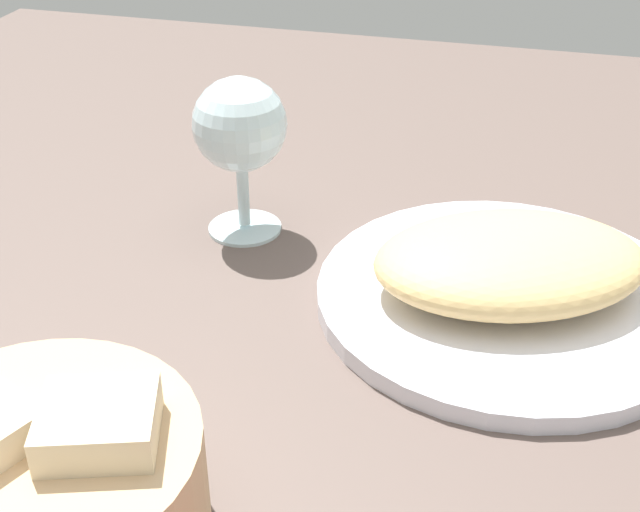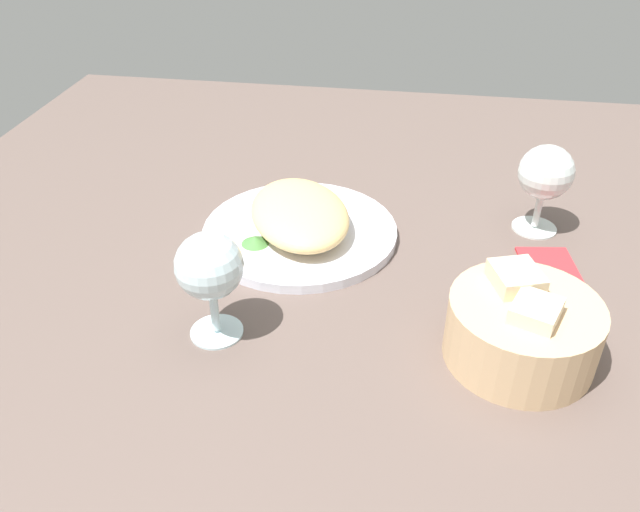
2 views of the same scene
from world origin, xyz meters
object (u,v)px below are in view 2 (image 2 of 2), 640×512
(bread_basket, at_px, (522,328))
(wine_glass_far, at_px, (546,175))
(folded_napkin, at_px, (551,270))
(plate, at_px, (300,232))
(wine_glass_near, at_px, (210,270))

(bread_basket, xyz_separation_m, wine_glass_far, (-0.28, 0.05, 0.05))
(bread_basket, bearing_deg, folded_napkin, 160.25)
(wine_glass_far, relative_size, folded_napkin, 1.18)
(plate, height_order, wine_glass_far, wine_glass_far)
(plate, relative_size, bread_basket, 1.69)
(plate, height_order, wine_glass_near, wine_glass_near)
(plate, height_order, bread_basket, bread_basket)
(plate, relative_size, wine_glass_near, 2.07)
(plate, relative_size, folded_napkin, 2.51)
(bread_basket, bearing_deg, plate, -126.08)
(wine_glass_near, xyz_separation_m, folded_napkin, (-0.19, 0.40, -0.09))
(bread_basket, xyz_separation_m, wine_glass_near, (0.02, -0.34, 0.05))
(bread_basket, bearing_deg, wine_glass_far, 169.59)
(bread_basket, relative_size, folded_napkin, 1.49)
(plate, distance_m, bread_basket, 0.35)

